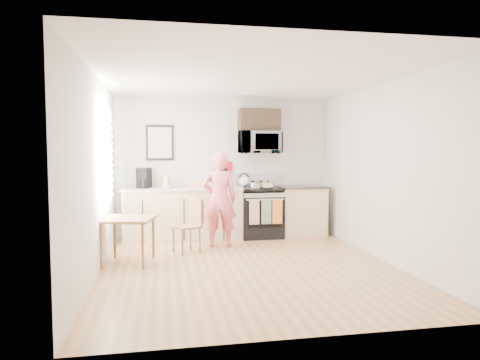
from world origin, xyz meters
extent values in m
plane|color=#9E663D|center=(0.00, 0.00, 0.00)|extent=(4.60, 4.60, 0.00)
cube|color=beige|center=(0.00, 2.30, 1.30)|extent=(4.00, 0.04, 2.60)
cube|color=beige|center=(0.00, -2.30, 1.30)|extent=(4.00, 0.04, 2.60)
cube|color=beige|center=(-2.00, 0.00, 1.30)|extent=(0.04, 4.60, 2.60)
cube|color=beige|center=(2.00, 0.00, 1.30)|extent=(0.04, 4.60, 2.60)
cube|color=white|center=(0.00, 0.00, 2.60)|extent=(4.00, 4.60, 0.04)
cube|color=silver|center=(-1.98, 0.80, 1.55)|extent=(0.02, 1.40, 1.50)
cube|color=white|center=(-1.97, 0.80, 1.55)|extent=(0.01, 1.30, 1.40)
cube|color=#D5B489|center=(-0.80, 2.00, 0.45)|extent=(2.10, 0.60, 0.90)
cube|color=beige|center=(-0.80, 2.00, 0.92)|extent=(2.14, 0.64, 0.04)
cube|color=#D5B489|center=(1.43, 2.00, 0.45)|extent=(0.84, 0.60, 0.90)
cube|color=black|center=(1.43, 2.00, 0.92)|extent=(0.88, 0.64, 0.04)
cube|color=black|center=(0.63, 1.97, 0.39)|extent=(0.76, 0.65, 0.77)
cube|color=black|center=(0.63, 1.66, 0.45)|extent=(0.61, 0.02, 0.45)
cube|color=silver|center=(0.63, 1.66, 0.78)|extent=(0.74, 0.02, 0.14)
cylinder|color=silver|center=(0.63, 1.61, 0.74)|extent=(0.68, 0.02, 0.02)
cube|color=black|center=(0.63, 1.97, 0.90)|extent=(0.76, 0.65, 0.04)
cube|color=silver|center=(0.63, 2.25, 1.04)|extent=(0.76, 0.08, 0.24)
cube|color=white|center=(0.43, 1.61, 0.52)|extent=(0.18, 0.02, 0.44)
cube|color=#637A51|center=(0.65, 1.61, 0.52)|extent=(0.18, 0.02, 0.44)
cube|color=orange|center=(0.85, 1.61, 0.52)|extent=(0.18, 0.02, 0.44)
imported|color=silver|center=(0.63, 2.08, 1.76)|extent=(0.76, 0.51, 0.42)
cube|color=black|center=(0.63, 2.12, 2.18)|extent=(0.76, 0.35, 0.40)
cube|color=black|center=(-1.20, 2.28, 1.75)|extent=(0.50, 0.03, 0.65)
cube|color=#B2B8AE|center=(-1.20, 2.26, 1.75)|extent=(0.42, 0.01, 0.56)
cube|color=#AB0E17|center=(0.05, 2.28, 1.30)|extent=(0.20, 0.02, 0.20)
imported|color=#E03D5B|center=(-0.23, 1.30, 0.79)|extent=(0.60, 0.41, 1.59)
cube|color=brown|center=(-1.65, 0.46, 0.64)|extent=(0.70, 0.70, 0.04)
cylinder|color=brown|center=(-2.00, 0.24, 0.31)|extent=(0.04, 0.04, 0.62)
cylinder|color=brown|center=(-1.43, 0.12, 0.31)|extent=(0.04, 0.04, 0.62)
cylinder|color=brown|center=(-1.87, 0.81, 0.31)|extent=(0.04, 0.04, 0.62)
cylinder|color=brown|center=(-1.30, 0.68, 0.31)|extent=(0.04, 0.04, 0.62)
cube|color=brown|center=(-0.80, 0.96, 0.41)|extent=(0.48, 0.48, 0.04)
cube|color=brown|center=(-0.64, 1.03, 0.64)|extent=(0.18, 0.34, 0.43)
cube|color=maroon|center=(-0.62, 1.04, 0.65)|extent=(0.18, 0.32, 0.36)
cylinder|color=brown|center=(-0.87, 0.76, 0.20)|extent=(0.03, 0.03, 0.39)
cylinder|color=brown|center=(-0.59, 0.88, 0.20)|extent=(0.03, 0.03, 0.39)
cylinder|color=brown|center=(-1.00, 1.03, 0.20)|extent=(0.03, 0.03, 0.39)
cylinder|color=brown|center=(-0.72, 1.16, 0.20)|extent=(0.03, 0.03, 0.39)
cube|color=brown|center=(-0.01, 2.09, 1.06)|extent=(0.15, 0.17, 0.23)
cylinder|color=#AB0E17|center=(-0.32, 2.16, 1.01)|extent=(0.11, 0.11, 0.13)
imported|color=white|center=(-1.07, 2.02, 0.97)|extent=(0.23, 0.23, 0.06)
cube|color=tan|center=(-1.09, 1.98, 1.05)|extent=(0.11, 0.11, 0.22)
cube|color=black|center=(-1.48, 2.09, 1.12)|extent=(0.28, 0.30, 0.36)
cylinder|color=black|center=(-1.48, 1.98, 1.03)|extent=(0.13, 0.13, 0.13)
cube|color=#D4B56F|center=(-0.48, 1.79, 1.00)|extent=(0.34, 0.17, 0.12)
cylinder|color=black|center=(0.72, 1.85, 0.93)|extent=(0.27, 0.27, 0.01)
cylinder|color=tan|center=(0.72, 1.85, 0.98)|extent=(0.22, 0.22, 0.07)
sphere|color=white|center=(0.35, 2.14, 1.03)|extent=(0.21, 0.21, 0.21)
cone|color=white|center=(0.35, 2.14, 1.14)|extent=(0.07, 0.07, 0.07)
torus|color=black|center=(0.35, 2.14, 1.10)|extent=(0.19, 0.02, 0.19)
cylinder|color=silver|center=(0.50, 1.84, 0.97)|extent=(0.20, 0.20, 0.10)
cylinder|color=black|center=(0.51, 1.70, 1.01)|extent=(0.03, 0.18, 0.02)
camera|label=1|loc=(-1.15, -5.71, 1.61)|focal=32.00mm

